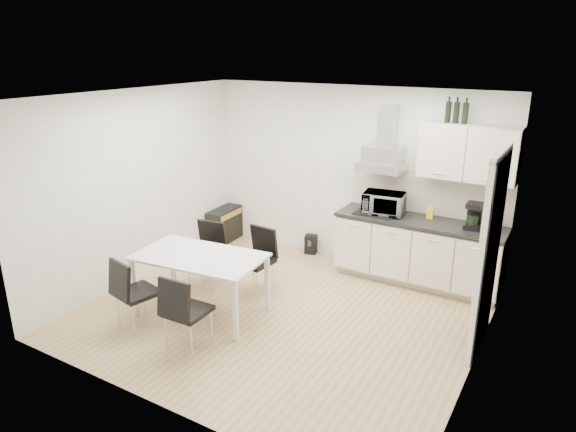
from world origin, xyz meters
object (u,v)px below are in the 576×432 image
(chair_far_right, at_px, (255,262))
(guitar_amp, at_px, (225,225))
(dining_table, at_px, (200,261))
(chair_near_right, at_px, (188,312))
(chair_near_left, at_px, (137,293))
(floor_speaker, at_px, (311,244))
(kitchenette, at_px, (423,225))
(chair_far_left, at_px, (206,256))

(chair_far_right, relative_size, guitar_amp, 1.29)
(dining_table, xyz_separation_m, chair_near_right, (0.40, -0.69, -0.24))
(chair_near_left, distance_m, floor_speaker, 3.08)
(chair_near_left, bearing_deg, kitchenette, 62.53)
(dining_table, xyz_separation_m, chair_far_right, (0.28, 0.75, -0.24))
(chair_far_left, relative_size, floor_speaker, 2.98)
(chair_near_right, height_order, floor_speaker, chair_near_right)
(dining_table, bearing_deg, chair_far_left, 118.77)
(guitar_amp, height_order, floor_speaker, guitar_amp)
(dining_table, distance_m, chair_near_right, 0.84)
(dining_table, distance_m, floor_speaker, 2.42)
(kitchenette, distance_m, chair_near_left, 3.75)
(floor_speaker, bearing_deg, kitchenette, -21.36)
(kitchenette, bearing_deg, floor_speaker, 174.70)
(guitar_amp, bearing_deg, chair_far_right, -44.18)
(kitchenette, xyz_separation_m, guitar_amp, (-3.28, -0.08, -0.55))
(chair_near_left, distance_m, guitar_amp, 2.89)
(chair_near_right, relative_size, floor_speaker, 2.98)
(chair_far_left, xyz_separation_m, chair_near_left, (0.03, -1.25, 0.00))
(chair_near_left, bearing_deg, dining_table, 73.33)
(chair_far_left, bearing_deg, floor_speaker, -119.42)
(dining_table, height_order, chair_far_left, chair_far_left)
(chair_far_left, relative_size, chair_far_right, 1.00)
(chair_far_right, bearing_deg, kitchenette, -135.33)
(chair_near_left, xyz_separation_m, chair_near_right, (0.78, -0.04, 0.00))
(guitar_amp, bearing_deg, kitchenette, -1.18)
(floor_speaker, bearing_deg, chair_near_right, -103.40)
(dining_table, distance_m, guitar_amp, 2.46)
(chair_far_right, height_order, guitar_amp, chair_far_right)
(dining_table, relative_size, floor_speaker, 5.38)
(dining_table, height_order, chair_near_right, chair_near_right)
(chair_far_left, xyz_separation_m, floor_speaker, (0.67, 1.75, -0.29))
(dining_table, xyz_separation_m, chair_far_left, (-0.41, 0.59, -0.24))
(kitchenette, xyz_separation_m, chair_near_left, (-2.42, -2.84, -0.39))
(chair_near_right, bearing_deg, chair_near_left, 175.80)
(kitchenette, height_order, chair_near_left, kitchenette)
(chair_far_right, bearing_deg, dining_table, 74.78)
(kitchenette, xyz_separation_m, dining_table, (-2.04, -2.18, -0.15))
(chair_far_right, bearing_deg, chair_near_right, 100.29)
(chair_far_left, height_order, floor_speaker, chair_far_left)
(dining_table, relative_size, chair_far_left, 1.81)
(floor_speaker, bearing_deg, chair_far_left, -127.03)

